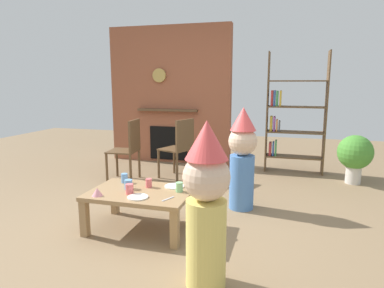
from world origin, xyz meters
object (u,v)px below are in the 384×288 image
coffee_table (141,197)px  dining_chair_middle (180,145)px  paper_cup_near_left (128,184)px  child_with_cone_hat (206,201)px  paper_cup_near_right (124,178)px  paper_cup_far_left (149,183)px  bookshelf (290,117)px  paper_plate_front (138,197)px  paper_plate_rear (174,186)px  birthday_cake_slice (97,192)px  potted_plant_tall (355,154)px  child_in_pink (242,156)px  dining_chair_left (129,146)px  paper_cup_center (130,189)px  paper_cup_far_right (179,187)px

coffee_table → dining_chair_middle: size_ratio=1.09×
paper_cup_near_left → child_with_cone_hat: child_with_cone_hat is taller
paper_cup_near_right → paper_cup_far_left: bearing=-14.7°
bookshelf → child_with_cone_hat: 3.45m
paper_plate_front → child_with_cone_hat: size_ratio=0.16×
paper_cup_near_left → dining_chair_middle: dining_chair_middle is taller
paper_plate_rear → coffee_table: bearing=-141.9°
paper_cup_far_left → birthday_cake_slice: bearing=-134.1°
paper_cup_near_right → potted_plant_tall: size_ratio=0.14×
child_in_pink → potted_plant_tall: child_in_pink is taller
child_with_cone_hat → dining_chair_left: bearing=-11.1°
paper_cup_center → paper_cup_far_right: (0.43, 0.18, -0.00)m
paper_cup_near_right → paper_cup_far_left: (0.31, -0.08, -0.00)m
paper_cup_near_left → paper_plate_rear: 0.46m
child_in_pink → paper_cup_far_right: bearing=12.4°
paper_cup_far_right → paper_cup_near_right: bearing=168.4°
paper_cup_far_right → child_with_cone_hat: bearing=-60.9°
paper_cup_center → paper_cup_far_right: bearing=23.1°
paper_cup_center → potted_plant_tall: 3.32m
bookshelf → paper_cup_center: bearing=-117.9°
paper_cup_far_left → paper_plate_rear: bearing=18.6°
coffee_table → dining_chair_middle: 1.81m
paper_cup_near_left → paper_plate_rear: bearing=23.6°
paper_plate_rear → birthday_cake_slice: size_ratio=1.99×
paper_cup_near_left → child_in_pink: size_ratio=0.08×
coffee_table → potted_plant_tall: size_ratio=1.40×
potted_plant_tall → paper_cup_far_right: bearing=-132.0°
birthday_cake_slice → dining_chair_middle: dining_chair_middle is taller
paper_cup_near_left → child_in_pink: (1.02, 0.79, 0.18)m
bookshelf → paper_cup_near_left: 3.07m
paper_plate_front → paper_plate_rear: 0.46m
paper_plate_rear → birthday_cake_slice: (-0.60, -0.45, 0.03)m
dining_chair_left → child_with_cone_hat: bearing=122.3°
child_with_cone_hat → child_in_pink: bearing=-49.8°
paper_plate_front → paper_cup_near_left: bearing=132.5°
paper_cup_far_left → child_with_cone_hat: size_ratio=0.07×
birthday_cake_slice → paper_plate_rear: bearing=36.9°
paper_cup_near_left → paper_plate_rear: (0.42, 0.18, -0.04)m
paper_cup_near_right → birthday_cake_slice: (-0.05, -0.45, -0.01)m
paper_cup_far_left → child_with_cone_hat: (0.80, -0.88, 0.19)m
paper_plate_front → child_in_pink: (0.82, 1.01, 0.22)m
birthday_cake_slice → dining_chair_middle: size_ratio=0.11×
paper_cup_center → dining_chair_middle: dining_chair_middle is taller
bookshelf → paper_plate_rear: 2.73m
paper_cup_near_left → child_in_pink: 1.30m
birthday_cake_slice → dining_chair_left: 1.81m
paper_cup_near_right → dining_chair_left: size_ratio=0.11×
paper_cup_far_right → child_with_cone_hat: (0.46, -0.82, 0.19)m
bookshelf → child_in_pink: size_ratio=1.64×
paper_cup_far_right → birthday_cake_slice: (-0.70, -0.32, -0.01)m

